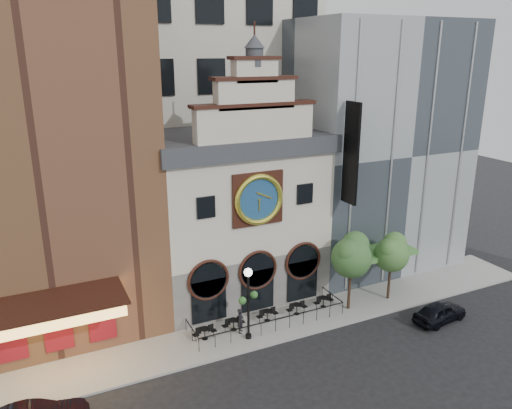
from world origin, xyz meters
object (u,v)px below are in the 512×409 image
object	(u,v)px
bistro_4	(324,301)
tree_left	(352,255)
bistro_2	(267,315)
bistro_3	(297,308)
tree_right	(392,252)
bistro_1	(233,324)
car_right	(440,312)
bistro_0	(205,332)
pedestrian	(241,321)
lamppost	(248,296)

from	to	relation	value
bistro_4	tree_left	bearing A→B (deg)	-30.09
bistro_2	bistro_3	size ratio (longest dim) A/B	1.00
bistro_2	bistro_4	size ratio (longest dim) A/B	1.00
bistro_3	tree_right	xyz separation A→B (m)	(7.36, -0.86, 3.25)
tree_right	bistro_4	bearing A→B (deg)	169.85
bistro_1	bistro_4	xyz separation A→B (m)	(7.07, 0.06, 0.00)
bistro_3	bistro_1	bearing A→B (deg)	-179.94
car_right	tree_left	bearing A→B (deg)	42.62
bistro_0	car_right	xyz separation A→B (m)	(15.41, -4.64, 0.09)
pedestrian	bistro_4	bearing A→B (deg)	-48.97
bistro_1	lamppost	world-z (taller)	lamppost
bistro_0	lamppost	bearing A→B (deg)	-23.30
car_right	tree_right	distance (m)	5.21
car_right	bistro_2	bearing A→B (deg)	58.40
bistro_2	pedestrian	size ratio (longest dim) A/B	0.93
bistro_1	bistro_2	size ratio (longest dim) A/B	1.00
bistro_0	pedestrian	xyz separation A→B (m)	(2.40, -0.26, 0.38)
bistro_3	tree_left	distance (m)	5.36
bistro_3	bistro_0	bearing A→B (deg)	-178.36
tree_left	bistro_1	bearing A→B (deg)	174.44
bistro_2	tree_right	distance (m)	10.21
bistro_4	bistro_1	bearing A→B (deg)	-179.52
tree_left	car_right	bearing A→B (deg)	-40.35
bistro_4	tree_right	world-z (taller)	tree_right
bistro_3	pedestrian	distance (m)	4.55
bistro_1	tree_right	bearing A→B (deg)	-4.02
bistro_1	bistro_2	world-z (taller)	same
bistro_0	car_right	bearing A→B (deg)	-16.77
bistro_1	tree_left	bearing A→B (deg)	-5.56
bistro_3	lamppost	distance (m)	5.20
bistro_2	tree_right	xyz separation A→B (m)	(9.63, -0.95, 3.25)
bistro_0	lamppost	world-z (taller)	lamppost
lamppost	tree_left	bearing A→B (deg)	-19.15
bistro_1	pedestrian	size ratio (longest dim) A/B	0.93
car_right	tree_left	world-z (taller)	tree_left
bistro_3	tree_left	xyz separation A→B (m)	(3.80, -0.84, 3.68)
bistro_1	car_right	xyz separation A→B (m)	(13.33, -4.84, 0.09)
bistro_0	tree_right	size ratio (longest dim) A/B	0.31
pedestrian	tree_left	bearing A→B (deg)	-55.96
tree_right	bistro_2	bearing A→B (deg)	174.38
bistro_1	bistro_3	bearing A→B (deg)	0.06
bistro_2	lamppost	size ratio (longest dim) A/B	0.32
bistro_0	bistro_3	xyz separation A→B (m)	(6.90, 0.20, 0.00)
bistro_4	lamppost	xyz separation A→B (m)	(-6.58, -1.36, 2.56)
bistro_2	pedestrian	world-z (taller)	pedestrian
bistro_2	car_right	distance (m)	11.85
bistro_1	bistro_3	size ratio (longest dim) A/B	1.00
lamppost	tree_right	size ratio (longest dim) A/B	0.96
tree_left	bistro_4	bearing A→B (deg)	149.91
bistro_2	tree_right	bearing A→B (deg)	-5.62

